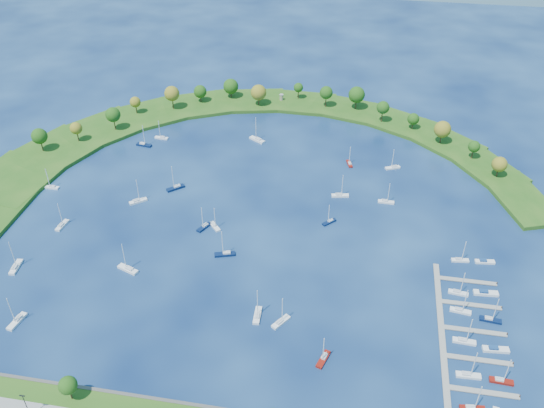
% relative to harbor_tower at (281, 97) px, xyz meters
% --- Properties ---
extents(ground, '(700.00, 700.00, 0.00)m').
position_rel_harbor_tower_xyz_m(ground, '(8.85, -117.49, -3.99)').
color(ground, '#07163F').
rests_on(ground, ground).
extents(breakwater, '(286.74, 247.64, 2.00)m').
position_rel_harbor_tower_xyz_m(breakwater, '(-37.48, -68.78, -3.00)').
color(breakwater, '#225216').
rests_on(breakwater, ground).
extents(breakwater_trees, '(243.57, 94.22, 14.44)m').
position_rel_harbor_tower_xyz_m(breakwater_trees, '(-2.50, -27.40, 6.35)').
color(breakwater_trees, '#382314').
rests_on(breakwater_trees, breakwater).
extents(harbor_tower, '(2.60, 2.60, 3.88)m').
position_rel_harbor_tower_xyz_m(harbor_tower, '(0.00, 0.00, 0.00)').
color(harbor_tower, gray).
rests_on(harbor_tower, breakwater).
extents(dock_system, '(24.28, 82.00, 1.60)m').
position_rel_harbor_tower_xyz_m(dock_system, '(94.15, -178.49, -3.64)').
color(dock_system, gray).
rests_on(dock_system, ground).
extents(moored_boat_0, '(8.82, 3.59, 12.59)m').
position_rel_harbor_tower_xyz_m(moored_boat_0, '(-65.88, -65.42, -3.07)').
color(moored_boat_0, '#09193E').
rests_on(moored_boat_0, ground).
extents(moored_boat_1, '(8.57, 3.88, 12.17)m').
position_rel_harbor_tower_xyz_m(moored_boat_1, '(44.02, -95.27, -3.08)').
color(moored_boat_1, white).
rests_on(moored_boat_1, ground).
extents(moored_boat_2, '(7.63, 2.22, 11.18)m').
position_rel_harbor_tower_xyz_m(moored_boat_2, '(-96.05, -112.77, -3.11)').
color(moored_boat_2, white).
rests_on(moored_boat_2, ground).
extents(moored_boat_3, '(2.83, 8.70, 12.62)m').
position_rel_harbor_tower_xyz_m(moored_boat_3, '(19.93, -178.34, -3.07)').
color(moored_boat_3, white).
rests_on(moored_boat_3, ground).
extents(moored_boat_4, '(3.83, 9.12, 13.00)m').
position_rel_harbor_tower_xyz_m(moored_boat_4, '(-66.50, -196.41, -3.06)').
color(moored_boat_4, white).
rests_on(moored_boat_4, ground).
extents(moored_boat_5, '(7.67, 2.32, 11.20)m').
position_rel_harbor_tower_xyz_m(moored_boat_5, '(65.91, -96.67, -3.11)').
color(moored_boat_5, white).
rests_on(moored_boat_5, ground).
extents(moored_boat_6, '(8.07, 7.25, 12.50)m').
position_rel_harbor_tower_xyz_m(moored_boat_6, '(-49.99, -116.56, -3.07)').
color(moored_boat_6, white).
rests_on(moored_boat_6, ground).
extents(moored_boat_7, '(9.57, 5.71, 13.61)m').
position_rel_harbor_tower_xyz_m(moored_boat_7, '(-36.83, -162.68, -3.04)').
color(moored_boat_7, white).
rests_on(moored_boat_7, ground).
extents(moored_boat_8, '(6.25, 6.39, 10.26)m').
position_rel_harbor_tower_xyz_m(moored_boat_8, '(40.88, -116.90, -3.13)').
color(moored_boat_8, '#09193E').
rests_on(moored_boat_8, ground).
extents(moored_boat_9, '(3.23, 8.35, 11.96)m').
position_rel_harbor_tower_xyz_m(moored_boat_9, '(-76.82, -140.12, -3.09)').
color(moored_boat_9, white).
rests_on(moored_boat_9, ground).
extents(moored_boat_10, '(5.52, 7.99, 11.54)m').
position_rel_harbor_tower_xyz_m(moored_boat_10, '(-13.77, -130.24, -3.10)').
color(moored_boat_10, '#09193E').
rests_on(moored_boat_10, ground).
extents(moored_boat_11, '(7.70, 2.68, 11.12)m').
position_rel_harbor_tower_xyz_m(moored_boat_11, '(-58.90, -56.16, -3.11)').
color(moored_boat_11, white).
rests_on(moored_boat_11, ground).
extents(moored_boat_12, '(3.54, 9.20, 13.19)m').
position_rel_harbor_tower_xyz_m(moored_boat_12, '(-82.53, -169.37, -3.05)').
color(moored_boat_12, white).
rests_on(moored_boat_12, ground).
extents(moored_boat_13, '(8.39, 7.97, 13.30)m').
position_rel_harbor_tower_xyz_m(moored_boat_13, '(-35.80, -102.74, -3.05)').
color(moored_boat_13, '#09193E').
rests_on(moored_boat_13, ground).
extents(moored_boat_14, '(9.60, 7.33, 14.13)m').
position_rel_harbor_tower_xyz_m(moored_boat_14, '(-5.63, -49.23, -3.02)').
color(moored_boat_14, white).
rests_on(moored_boat_14, ground).
extents(moored_boat_15, '(9.01, 4.85, 12.76)m').
position_rel_harbor_tower_xyz_m(moored_boat_15, '(-0.20, -146.68, -3.06)').
color(moored_boat_15, '#09193E').
rests_on(moored_boat_15, ground).
extents(moored_boat_16, '(6.49, 7.12, 11.09)m').
position_rel_harbor_tower_xyz_m(moored_boat_16, '(-9.20, -129.03, -3.11)').
color(moored_boat_16, white).
rests_on(moored_boat_16, ground).
extents(moored_boat_17, '(6.48, 8.06, 12.03)m').
position_rel_harbor_tower_xyz_m(moored_boat_17, '(28.99, -180.01, -3.08)').
color(moored_boat_17, white).
rests_on(moored_boat_17, ground).
extents(moored_boat_18, '(3.94, 7.22, 10.23)m').
position_rel_harbor_tower_xyz_m(moored_boat_18, '(46.57, -65.33, -3.13)').
color(moored_boat_18, maroon).
rests_on(moored_boat_18, ground).
extents(moored_boat_19, '(8.00, 5.18, 11.45)m').
position_rel_harbor_tower_xyz_m(moored_boat_19, '(68.92, -65.38, -3.10)').
color(moored_boat_19, white).
rests_on(moored_boat_19, ground).
extents(moored_boat_20, '(4.68, 8.34, 11.82)m').
position_rel_harbor_tower_xyz_m(moored_boat_20, '(46.12, -194.15, -3.09)').
color(moored_boat_20, maroon).
rests_on(moored_boat_20, ground).
extents(docked_boat_0, '(8.22, 3.17, 11.78)m').
position_rel_harbor_tower_xyz_m(docked_boat_0, '(94.37, -205.48, -3.09)').
color(docked_boat_0, maroon).
rests_on(docked_boat_0, ground).
extents(docked_boat_2, '(8.28, 2.61, 12.05)m').
position_rel_harbor_tower_xyz_m(docked_boat_2, '(94.37, -192.57, -3.08)').
color(docked_boat_2, white).
rests_on(docked_boat_2, ground).
extents(docked_boat_3, '(7.86, 2.57, 11.41)m').
position_rel_harbor_tower_xyz_m(docked_boat_3, '(104.88, -193.00, -3.10)').
color(docked_boat_3, maroon).
rests_on(docked_boat_3, ground).
extents(docked_boat_4, '(8.21, 2.71, 11.90)m').
position_rel_harbor_tower_xyz_m(docked_boat_4, '(94.37, -177.74, -3.09)').
color(docked_boat_4, white).
rests_on(docked_boat_4, ground).
extents(docked_boat_5, '(9.30, 3.38, 1.86)m').
position_rel_harbor_tower_xyz_m(docked_boat_5, '(104.82, -179.65, -3.31)').
color(docked_boat_5, white).
rests_on(docked_boat_5, ground).
extents(docked_boat_6, '(7.99, 3.21, 11.42)m').
position_rel_harbor_tower_xyz_m(docked_boat_6, '(94.38, -162.89, -3.10)').
color(docked_boat_6, white).
rests_on(docked_boat_6, ground).
extents(docked_boat_7, '(8.00, 2.97, 11.50)m').
position_rel_harbor_tower_xyz_m(docked_boat_7, '(104.88, -165.60, -3.10)').
color(docked_boat_7, '#09193E').
rests_on(docked_boat_7, ground).
extents(docked_boat_8, '(7.77, 3.06, 11.11)m').
position_rel_harbor_tower_xyz_m(docked_boat_8, '(94.38, -153.20, -3.11)').
color(docked_boat_8, white).
rests_on(docked_boat_8, ground).
extents(docked_boat_9, '(9.56, 3.29, 1.92)m').
position_rel_harbor_tower_xyz_m(docked_boat_9, '(104.81, -151.59, -3.29)').
color(docked_boat_9, white).
rests_on(docked_boat_9, ground).
extents(docked_boat_10, '(7.35, 2.81, 10.54)m').
position_rel_harbor_tower_xyz_m(docked_boat_10, '(96.79, -133.42, -3.12)').
color(docked_boat_10, white).
rests_on(docked_boat_10, ground).
extents(docked_boat_11, '(8.19, 3.12, 1.63)m').
position_rel_harbor_tower_xyz_m(docked_boat_11, '(106.73, -132.66, -3.39)').
color(docked_boat_11, white).
rests_on(docked_boat_11, ground).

